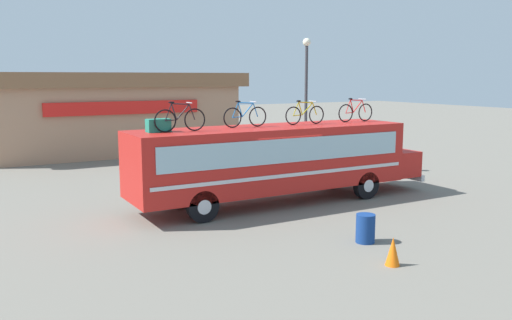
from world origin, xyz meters
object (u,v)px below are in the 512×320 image
Objects in this scene: traffic_cone at (393,251)px; street_lamp at (306,90)px; rooftop_bicycle_3 at (305,114)px; bus at (278,158)px; trash_bin at (365,228)px; rooftop_bicycle_1 at (180,119)px; luggage_bag_1 at (158,125)px; rooftop_bicycle_4 at (356,112)px; rooftop_bicycle_2 at (245,116)px.

traffic_cone is 0.11× the size of street_lamp.
rooftop_bicycle_3 is 0.27× the size of street_lamp.
bus is 5.25m from trash_bin.
trash_bin is 1.12× the size of traffic_cone.
rooftop_bicycle_1 is 2.45× the size of traffic_cone.
rooftop_bicycle_4 reaches higher than luggage_bag_1.
trash_bin is at bearing -81.63° from rooftop_bicycle_2.
bus is at bearing -12.66° from rooftop_bicycle_2.
rooftop_bicycle_2 is 6.06m from trash_bin.
rooftop_bicycle_1 is 1.02× the size of rooftop_bicycle_2.
rooftop_bicycle_3 is (1.23, 0.15, 1.50)m from bus.
rooftop_bicycle_3 is 2.16× the size of trash_bin.
rooftop_bicycle_2 is at bearing 167.34° from bus.
bus is 1.93m from rooftop_bicycle_2.
bus is 6.76× the size of rooftop_bicycle_3.
rooftop_bicycle_3 reaches higher than luggage_bag_1.
rooftop_bicycle_2 is at bearing 1.64° from luggage_bag_1.
rooftop_bicycle_2 is 1.01× the size of rooftop_bicycle_4.
rooftop_bicycle_4 is at bearing 2.53° from bus.
bus is at bearing -177.47° from rooftop_bicycle_4.
traffic_cone is (-2.25, -6.95, -2.75)m from rooftop_bicycle_3.
street_lamp reaches higher than bus.
street_lamp is at bearing 29.98° from rooftop_bicycle_1.
rooftop_bicycle_2 is (-1.17, 0.26, 1.51)m from bus.
bus reaches higher than traffic_cone.
street_lamp is at bearing 26.83° from luggage_bag_1.
luggage_bag_1 reaches higher than traffic_cone.
street_lamp is (3.10, 4.38, 0.73)m from rooftop_bicycle_3.
rooftop_bicycle_4 is 2.12× the size of trash_bin.
rooftop_bicycle_1 is 7.26m from rooftop_bicycle_4.
rooftop_bicycle_1 is at bearing 123.22° from trash_bin.
rooftop_bicycle_2 reaches higher than traffic_cone.
rooftop_bicycle_1 reaches higher than rooftop_bicycle_3.
rooftop_bicycle_1 is at bearing -21.61° from luggage_bag_1.
rooftop_bicycle_3 reaches higher than bus.
luggage_bag_1 is 8.13m from traffic_cone.
rooftop_bicycle_4 is 0.27× the size of street_lamp.
trash_bin is (-1.61, -5.25, -2.71)m from rooftop_bicycle_3.
street_lamp is (4.33, 4.54, 2.23)m from bus.
bus is 3.97m from rooftop_bicycle_1.
trash_bin is at bearing -56.78° from rooftop_bicycle_1.
rooftop_bicycle_4 is 8.79m from traffic_cone.
rooftop_bicycle_4 is at bearing -99.55° from street_lamp.
rooftop_bicycle_2 is 2.14× the size of trash_bin.
luggage_bag_1 is at bearing -153.17° from street_lamp.
rooftop_bicycle_4 is at bearing 0.17° from rooftop_bicycle_3.
trash_bin reaches higher than traffic_cone.
rooftop_bicycle_3 reaches higher than trash_bin.
rooftop_bicycle_4 is 4.50m from street_lamp.
bus is 6.87× the size of rooftop_bicycle_4.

